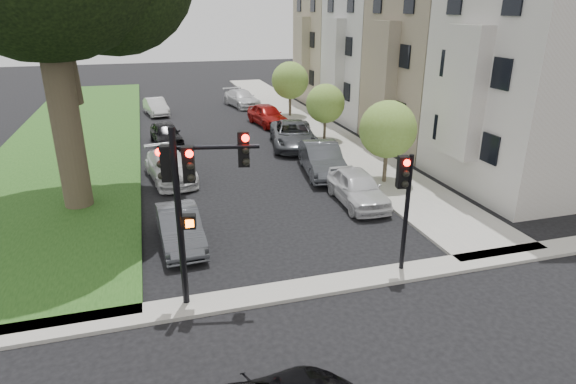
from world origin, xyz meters
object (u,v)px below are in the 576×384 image
object	(u,v)px
small_tree_c	(290,80)
car_parked_6	(170,167)
traffic_signal_secondary	(404,193)
small_tree_a	(388,129)
traffic_signal_main	(192,186)
car_parked_1	(322,159)
car_parked_0	(357,187)
car_parked_4	(242,98)
small_tree_b	(325,104)
car_parked_7	(166,134)
car_parked_2	(293,135)
car_parked_3	(267,115)
car_parked_9	(156,107)
car_parked_5	(180,228)

from	to	relation	value
small_tree_c	car_parked_6	size ratio (longest dim) A/B	0.89
traffic_signal_secondary	small_tree_a	bearing A→B (deg)	66.04
traffic_signal_main	car_parked_1	distance (m)	12.45
small_tree_c	car_parked_0	world-z (taller)	small_tree_c
car_parked_0	car_parked_4	distance (m)	22.98
small_tree_b	car_parked_7	bearing A→B (deg)	167.73
small_tree_a	car_parked_0	distance (m)	3.53
car_parked_4	small_tree_c	bearing A→B (deg)	-74.02
traffic_signal_main	car_parked_2	bearing A→B (deg)	64.12
car_parked_2	traffic_signal_secondary	bearing A→B (deg)	-83.59
car_parked_3	car_parked_9	distance (m)	9.64
car_parked_6	car_parked_9	xyz separation A→B (m)	(-0.13, 16.21, -0.04)
car_parked_0	car_parked_4	size ratio (longest dim) A/B	0.89
car_parked_3	small_tree_b	bearing A→B (deg)	-75.75
small_tree_a	traffic_signal_secondary	world-z (taller)	small_tree_a
small_tree_c	car_parked_6	distance (m)	15.96
small_tree_c	traffic_signal_secondary	bearing A→B (deg)	-98.22
car_parked_1	car_parked_7	world-z (taller)	car_parked_1
small_tree_b	traffic_signal_main	xyz separation A→B (m)	(-9.60, -15.80, 1.15)
small_tree_c	car_parked_2	size ratio (longest dim) A/B	0.76
car_parked_4	car_parked_5	xyz separation A→B (m)	(-7.10, -24.81, -0.04)
traffic_signal_secondary	small_tree_c	bearing A→B (deg)	81.78
small_tree_c	car_parked_3	distance (m)	3.83
small_tree_b	car_parked_7	size ratio (longest dim) A/B	0.92
small_tree_b	car_parked_4	bearing A→B (deg)	102.05
small_tree_c	car_parked_5	size ratio (longest dim) A/B	1.06
small_tree_a	traffic_signal_secondary	xyz separation A→B (m)	(-3.39, -7.63, 0.05)
small_tree_b	traffic_signal_main	distance (m)	18.52
car_parked_1	traffic_signal_secondary	bearing A→B (deg)	-87.90
traffic_signal_secondary	car_parked_3	distance (m)	21.35
car_parked_3	car_parked_4	xyz separation A→B (m)	(-0.39, 7.47, -0.06)
traffic_signal_main	traffic_signal_secondary	size ratio (longest dim) A/B	1.33
car_parked_0	car_parked_3	world-z (taller)	car_parked_3
small_tree_c	car_parked_7	size ratio (longest dim) A/B	1.06
small_tree_a	traffic_signal_secondary	size ratio (longest dim) A/B	1.03
car_parked_2	car_parked_4	xyz separation A→B (m)	(-0.47, 13.58, -0.07)
car_parked_2	car_parked_1	bearing A→B (deg)	-80.56
traffic_signal_main	traffic_signal_secondary	xyz separation A→B (m)	(6.20, -0.04, -0.84)
car_parked_2	car_parked_9	size ratio (longest dim) A/B	1.40
small_tree_b	small_tree_c	bearing A→B (deg)	90.00
car_parked_2	car_parked_3	size ratio (longest dim) A/B	1.25
car_parked_1	car_parked_9	size ratio (longest dim) A/B	1.24
small_tree_b	car_parked_0	size ratio (longest dim) A/B	0.85
car_parked_4	car_parked_1	bearing A→B (deg)	-100.64
small_tree_b	car_parked_2	distance (m)	2.89
traffic_signal_secondary	car_parked_2	distance (m)	15.29
car_parked_4	car_parked_5	size ratio (longest dim) A/B	1.20
car_parked_3	car_parked_5	distance (m)	18.89
traffic_signal_secondary	car_parked_4	world-z (taller)	traffic_signal_secondary
car_parked_4	car_parked_9	world-z (taller)	car_parked_4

